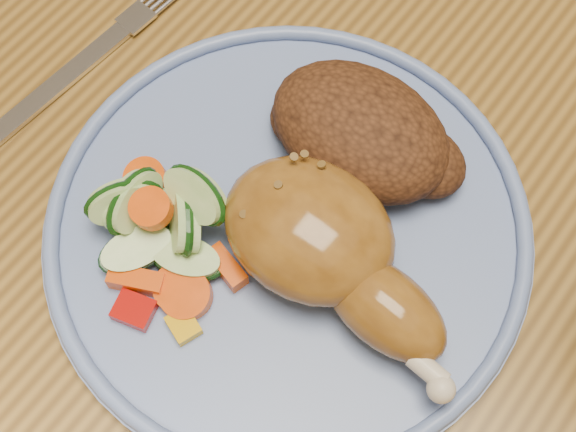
% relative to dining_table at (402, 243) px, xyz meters
% --- Properties ---
extents(ground, '(4.00, 4.00, 0.00)m').
position_rel_dining_table_xyz_m(ground, '(0.00, 0.00, -0.67)').
color(ground, brown).
rests_on(ground, ground).
extents(dining_table, '(0.90, 1.40, 0.75)m').
position_rel_dining_table_xyz_m(dining_table, '(0.00, 0.00, 0.00)').
color(dining_table, brown).
rests_on(dining_table, ground).
extents(plate, '(0.30, 0.30, 0.01)m').
position_rel_dining_table_xyz_m(plate, '(-0.05, -0.07, 0.09)').
color(plate, '#6178B1').
rests_on(plate, dining_table).
extents(plate_rim, '(0.30, 0.30, 0.01)m').
position_rel_dining_table_xyz_m(plate_rim, '(-0.05, -0.07, 0.10)').
color(plate_rim, '#6178B1').
rests_on(plate_rim, plate).
extents(chicken_leg, '(0.17, 0.09, 0.06)m').
position_rel_dining_table_xyz_m(chicken_leg, '(-0.02, -0.08, 0.12)').
color(chicken_leg, '#8E5B1D').
rests_on(chicken_leg, plate).
extents(rice_pilaf, '(0.13, 0.09, 0.05)m').
position_rel_dining_table_xyz_m(rice_pilaf, '(-0.04, -0.00, 0.12)').
color(rice_pilaf, '#4A2612').
rests_on(rice_pilaf, plate).
extents(vegetable_pile, '(0.11, 0.10, 0.05)m').
position_rel_dining_table_xyz_m(vegetable_pile, '(-0.10, -0.13, 0.11)').
color(vegetable_pile, '#A50A05').
rests_on(vegetable_pile, plate).
extents(fork, '(0.03, 0.17, 0.00)m').
position_rel_dining_table_xyz_m(fork, '(-0.24, -0.05, 0.09)').
color(fork, silver).
rests_on(fork, dining_table).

